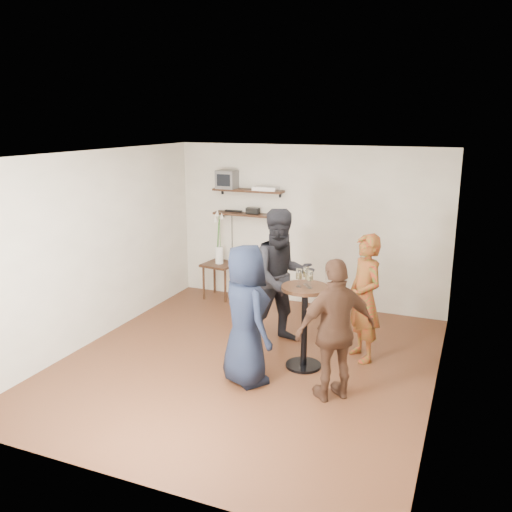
{
  "coord_description": "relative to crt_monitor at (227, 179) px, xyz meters",
  "views": [
    {
      "loc": [
        2.51,
        -5.78,
        3.01
      ],
      "look_at": [
        -0.04,
        0.4,
        1.3
      ],
      "focal_mm": 38.0,
      "sensor_mm": 36.0,
      "label": 1
    }
  ],
  "objects": [
    {
      "name": "power_strip",
      "position": [
        0.08,
        0.05,
        -0.54
      ],
      "size": [
        0.3,
        0.05,
        0.03
      ],
      "primitive_type": "cube",
      "color": "black",
      "rests_on": "shelf_lower"
    },
    {
      "name": "wine_glass_fl",
      "position": [
        1.99,
        -2.24,
        -0.82
      ],
      "size": [
        0.07,
        0.07,
        0.22
      ],
      "color": "silver",
      "rests_on": "drinks_table"
    },
    {
      "name": "shelf_lower",
      "position": [
        0.38,
        0.0,
        -0.57
      ],
      "size": [
        1.2,
        0.25,
        0.04
      ],
      "primitive_type": "cube",
      "color": "black",
      "rests_on": "room"
    },
    {
      "name": "person_dark",
      "position": [
        1.55,
        -1.58,
        -1.09
      ],
      "size": [
        1.14,
        1.12,
        1.86
      ],
      "primitive_type": "imported",
      "rotation": [
        0.0,
        0.0,
        0.7
      ],
      "color": "black",
      "rests_on": "room"
    },
    {
      "name": "person_plaid",
      "position": [
        2.68,
        -1.68,
        -1.2
      ],
      "size": [
        0.68,
        0.71,
        1.64
      ],
      "primitive_type": "imported",
      "rotation": [
        0.0,
        0.0,
        -0.88
      ],
      "color": "#B51614",
      "rests_on": "room"
    },
    {
      "name": "wine_glass_fr",
      "position": [
        2.14,
        -2.25,
        -0.83
      ],
      "size": [
        0.07,
        0.07,
        0.21
      ],
      "color": "silver",
      "rests_on": "drinks_table"
    },
    {
      "name": "room",
      "position": [
        1.38,
        -2.38,
        -0.72
      ],
      "size": [
        4.58,
        5.08,
        2.68
      ],
      "color": "#4D2919",
      "rests_on": "ground"
    },
    {
      "name": "dvd_deck",
      "position": [
        0.69,
        0.0,
        -0.12
      ],
      "size": [
        0.4,
        0.24,
        0.06
      ],
      "primitive_type": "cube",
      "color": "silver",
      "rests_on": "shelf_upper"
    },
    {
      "name": "person_brown",
      "position": [
        2.6,
        -2.8,
        -1.22
      ],
      "size": [
        0.95,
        0.91,
        1.59
      ],
      "primitive_type": "imported",
      "rotation": [
        0.0,
        0.0,
        3.87
      ],
      "color": "#452A1D",
      "rests_on": "room"
    },
    {
      "name": "person_navy",
      "position": [
        1.55,
        -2.82,
        -1.19
      ],
      "size": [
        0.96,
        0.92,
        1.65
      ],
      "primitive_type": "imported",
      "rotation": [
        0.0,
        0.0,
        2.46
      ],
      "color": "black",
      "rests_on": "room"
    },
    {
      "name": "drinks_table",
      "position": [
        2.06,
        -2.2,
        -1.34
      ],
      "size": [
        0.57,
        0.57,
        1.05
      ],
      "color": "black",
      "rests_on": "room"
    },
    {
      "name": "crt_monitor",
      "position": [
        0.0,
        0.0,
        0.0
      ],
      "size": [
        0.32,
        0.3,
        0.3
      ],
      "primitive_type": "cube",
      "color": "#59595B",
      "rests_on": "shelf_upper"
    },
    {
      "name": "side_table",
      "position": [
        -0.09,
        -0.18,
        -1.51
      ],
      "size": [
        0.56,
        0.56,
        0.61
      ],
      "rotation": [
        0.0,
        0.0,
        -0.12
      ],
      "color": "black",
      "rests_on": "room"
    },
    {
      "name": "vase_lilies",
      "position": [
        -0.09,
        -0.18,
        -1.11
      ],
      "size": [
        0.19,
        0.19,
        0.94
      ],
      "rotation": [
        0.0,
        0.0,
        -0.12
      ],
      "color": "white",
      "rests_on": "side_table"
    },
    {
      "name": "radio",
      "position": [
        0.46,
        0.0,
        -0.5
      ],
      "size": [
        0.22,
        0.1,
        0.1
      ],
      "primitive_type": "cube",
      "color": "black",
      "rests_on": "shelf_lower"
    },
    {
      "name": "shelf_upper",
      "position": [
        0.38,
        0.0,
        -0.17
      ],
      "size": [
        1.2,
        0.25,
        0.04
      ],
      "primitive_type": "cube",
      "color": "black",
      "rests_on": "room"
    },
    {
      "name": "wine_glass_bl",
      "position": [
        2.05,
        -2.12,
        -0.82
      ],
      "size": [
        0.07,
        0.07,
        0.21
      ],
      "color": "silver",
      "rests_on": "drinks_table"
    },
    {
      "name": "wine_glass_br",
      "position": [
        2.09,
        -2.19,
        -0.84
      ],
      "size": [
        0.07,
        0.07,
        0.2
      ],
      "color": "silver",
      "rests_on": "drinks_table"
    }
  ]
}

